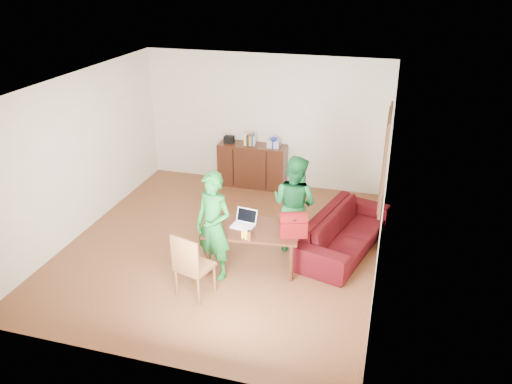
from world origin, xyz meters
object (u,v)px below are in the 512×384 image
(table, at_px, (252,232))
(bottle, at_px, (249,235))
(sofa, at_px, (345,231))
(chair, at_px, (195,277))
(red_bag, at_px, (293,226))
(laptop, at_px, (243,224))
(person_far, at_px, (294,204))
(person_near, at_px, (213,226))

(table, bearing_deg, bottle, -87.43)
(table, distance_m, sofa, 1.61)
(table, xyz_separation_m, chair, (-0.57, -0.94, -0.30))
(red_bag, height_order, sofa, red_bag)
(table, xyz_separation_m, laptop, (-0.15, -0.00, 0.12))
(chair, xyz_separation_m, sofa, (1.88, 1.84, 0.03))
(chair, xyz_separation_m, person_far, (1.07, 1.61, 0.52))
(red_bag, xyz_separation_m, sofa, (0.67, 0.95, -0.49))
(person_near, bearing_deg, bottle, 20.57)
(person_near, bearing_deg, person_far, 66.57)
(person_near, distance_m, person_far, 1.44)
(table, xyz_separation_m, sofa, (1.30, 0.90, -0.27))
(chair, distance_m, person_far, 2.00)
(red_bag, bearing_deg, bottle, -168.85)
(table, distance_m, bottle, 0.41)
(red_bag, bearing_deg, sofa, 36.27)
(laptop, bearing_deg, person_near, -121.66)
(chair, relative_size, bottle, 5.79)
(chair, distance_m, bottle, 0.96)
(person_near, xyz_separation_m, laptop, (0.32, 0.38, -0.12))
(table, height_order, person_far, person_far)
(chair, distance_m, person_near, 0.78)
(chair, xyz_separation_m, laptop, (0.42, 0.93, 0.42))
(chair, relative_size, red_bag, 2.52)
(person_far, height_order, sofa, person_far)
(laptop, distance_m, bottle, 0.43)
(person_far, bearing_deg, sofa, -143.17)
(chair, distance_m, laptop, 1.11)
(table, relative_size, red_bag, 3.80)
(sofa, bearing_deg, person_far, 121.11)
(laptop, distance_m, sofa, 1.76)
(person_far, bearing_deg, bottle, 88.28)
(sofa, bearing_deg, person_near, 141.34)
(laptop, relative_size, bottle, 2.11)
(person_near, xyz_separation_m, sofa, (1.78, 1.29, -0.51))
(chair, xyz_separation_m, red_bag, (1.21, 0.89, 0.52))
(person_near, bearing_deg, sofa, 55.02)
(person_far, xyz_separation_m, laptop, (-0.65, -0.68, -0.10))
(person_near, bearing_deg, table, 58.43)
(person_far, distance_m, red_bag, 0.73)
(person_far, bearing_deg, red_bag, 121.48)
(person_far, distance_m, bottle, 1.14)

